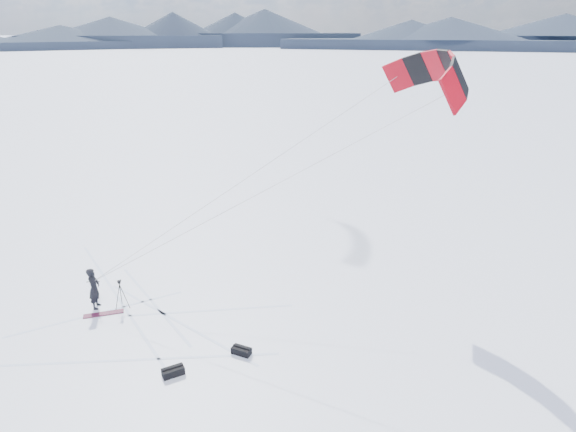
# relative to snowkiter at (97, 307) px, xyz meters

# --- Properties ---
(ground) EXTENTS (1800.00, 1800.00, 0.00)m
(ground) POSITION_rel_snowkiter_xyz_m (2.09, -1.59, 0.00)
(ground) COLOR white
(horizon_hills) EXTENTS (704.00, 705.94, 10.12)m
(horizon_hills) POSITION_rel_snowkiter_xyz_m (2.09, -1.59, 4.41)
(horizon_hills) COLOR black
(horizon_hills) RESTS_ON ground
(snow_tracks) EXTENTS (14.76, 10.25, 0.01)m
(snow_tracks) POSITION_rel_snowkiter_xyz_m (1.44, -1.94, 0.00)
(snow_tracks) COLOR silver
(snow_tracks) RESTS_ON ground
(snowkiter) EXTENTS (0.58, 0.77, 1.89)m
(snowkiter) POSITION_rel_snowkiter_xyz_m (0.00, 0.00, 0.00)
(snowkiter) COLOR black
(snowkiter) RESTS_ON ground
(snowboard) EXTENTS (1.63, 0.95, 0.04)m
(snowboard) POSITION_rel_snowkiter_xyz_m (0.56, -0.49, 0.02)
(snowboard) COLOR maroon
(snowboard) RESTS_ON ground
(tripod) EXTENTS (0.55, 0.63, 1.34)m
(tripod) POSITION_rel_snowkiter_xyz_m (1.13, 0.13, 0.86)
(tripod) COLOR black
(tripod) RESTS_ON ground
(gear_bag_a) EXTENTS (0.83, 0.74, 0.34)m
(gear_bag_a) POSITION_rel_snowkiter_xyz_m (4.91, -3.84, 0.15)
(gear_bag_a) COLOR black
(gear_bag_a) RESTS_ON ground
(gear_bag_b) EXTENTS (0.80, 0.55, 0.33)m
(gear_bag_b) POSITION_rel_snowkiter_xyz_m (7.04, -2.36, 0.15)
(gear_bag_b) COLOR black
(gear_bag_b) RESTS_ON ground
(power_kite) EXTENTS (15.30, 6.67, 9.43)m
(power_kite) POSITION_rel_snowkiter_xyz_m (13.92, 3.54, 9.73)
(power_kite) COLOR #AC0513
(power_kite) RESTS_ON ground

